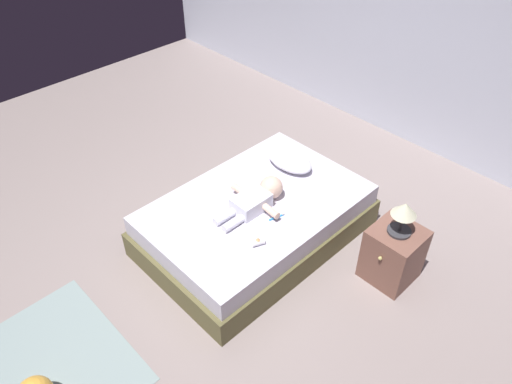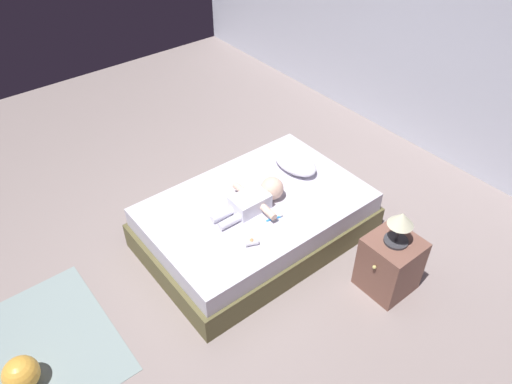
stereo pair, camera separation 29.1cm
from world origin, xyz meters
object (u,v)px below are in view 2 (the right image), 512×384
(lamp, at_px, (401,222))
(toy_ball, at_px, (21,374))
(baby, at_px, (257,198))
(pillow, at_px, (295,162))
(toothbrush, at_px, (275,218))
(baby_bottle, at_px, (252,242))
(nightstand, at_px, (390,264))
(bed, at_px, (256,220))

(lamp, bearing_deg, toy_ball, -110.28)
(baby, xyz_separation_m, lamp, (1.00, 0.49, 0.18))
(pillow, distance_m, toothbrush, 0.69)
(baby, relative_size, toy_ball, 2.81)
(toy_ball, distance_m, baby_bottle, 1.73)
(toothbrush, distance_m, baby_bottle, 0.33)
(toy_ball, bearing_deg, baby, 92.32)
(toothbrush, distance_m, lamp, 0.95)
(pillow, xyz_separation_m, baby, (0.18, -0.57, 0.01))
(pillow, relative_size, baby, 0.70)
(lamp, bearing_deg, baby, -153.93)
(baby, height_order, toy_ball, baby)
(pillow, relative_size, nightstand, 0.96)
(pillow, relative_size, baby_bottle, 4.21)
(baby_bottle, bearing_deg, nightstand, 49.52)
(bed, height_order, toy_ball, bed)
(baby, xyz_separation_m, baby_bottle, (0.32, -0.31, -0.05))
(toothbrush, relative_size, lamp, 0.50)
(nightstand, distance_m, baby_bottle, 1.06)
(toothbrush, bearing_deg, baby, -177.79)
(bed, distance_m, toy_ball, 2.02)
(pillow, xyz_separation_m, nightstand, (1.18, -0.08, -0.24))
(toothbrush, bearing_deg, pillow, 125.22)
(baby_bottle, bearing_deg, toothbrush, 108.29)
(toy_ball, bearing_deg, nightstand, 69.72)
(toothbrush, bearing_deg, lamp, 31.54)
(bed, distance_m, toothbrush, 0.34)
(nightstand, height_order, lamp, lamp)
(bed, distance_m, pillow, 0.63)
(nightstand, distance_m, lamp, 0.43)
(pillow, height_order, toothbrush, pillow)
(baby, bearing_deg, baby_bottle, -43.73)
(bed, height_order, nightstand, nightstand)
(pillow, bearing_deg, lamp, -3.96)
(bed, relative_size, lamp, 6.65)
(lamp, relative_size, baby_bottle, 2.55)
(bed, distance_m, baby_bottle, 0.54)
(pillow, bearing_deg, bed, -75.60)
(toothbrush, bearing_deg, nightstand, 31.53)
(toy_ball, bearing_deg, bed, 93.42)
(toothbrush, xyz_separation_m, baby_bottle, (0.10, -0.31, 0.02))
(bed, xyz_separation_m, baby_bottle, (0.36, -0.33, 0.24))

